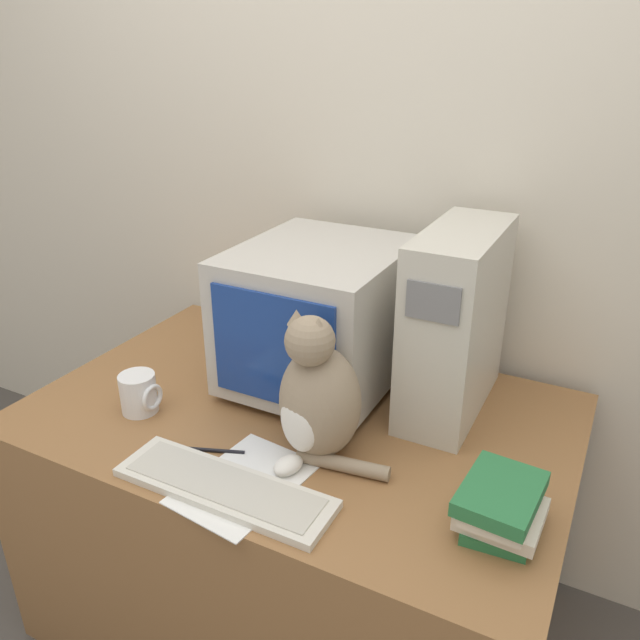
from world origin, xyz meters
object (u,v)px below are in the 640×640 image
Objects in this scene: pen at (211,450)px; mug at (139,393)px; cat at (318,398)px; book_stack at (501,506)px; crt_monitor at (319,316)px; computer_tower at (455,322)px; keyboard at (224,487)px.

pen is 0.28m from mug.
cat is 3.43× the size of mug.
crt_monitor is at bearing 148.64° from book_stack.
pen is (-0.07, -0.41, -0.20)m from crt_monitor.
mug is at bearing 179.77° from book_stack.
book_stack is at bearing 8.26° from cat.
crt_monitor is 3.22× the size of pen.
computer_tower reaches higher than mug.
mug reaches higher than keyboard.
computer_tower is at bearing 29.94° from mug.
keyboard is at bearing -119.69° from computer_tower.
crt_monitor is 0.46m from pen.
computer_tower reaches higher than book_stack.
pen is at bearing -99.85° from crt_monitor.
pen is at bearing -12.67° from mug.
crt_monitor reaches higher than cat.
crt_monitor is 1.36× the size of cat.
keyboard is at bearing -163.91° from book_stack.
crt_monitor is 0.99× the size of keyboard.
book_stack is (0.54, 0.16, 0.04)m from keyboard.
keyboard is at bearing -103.67° from cat.
cat is 0.29m from pen.
book_stack reaches higher than pen.
book_stack is at bearing 4.95° from pen.
book_stack is (0.42, -0.05, -0.09)m from cat.
crt_monitor is at bearing 132.15° from cat.
keyboard is at bearing -85.87° from crt_monitor.
book_stack is (0.58, -0.35, -0.15)m from crt_monitor.
crt_monitor is 1.03× the size of computer_tower.
pen is at bearing -138.76° from cat.
book_stack is at bearing -61.01° from computer_tower.
keyboard is 1.37× the size of cat.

